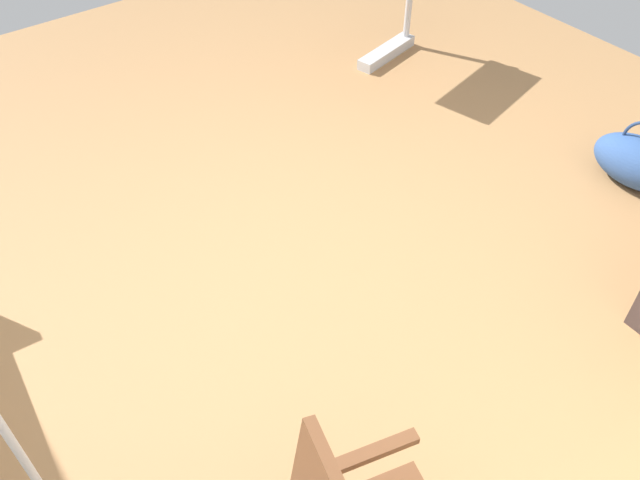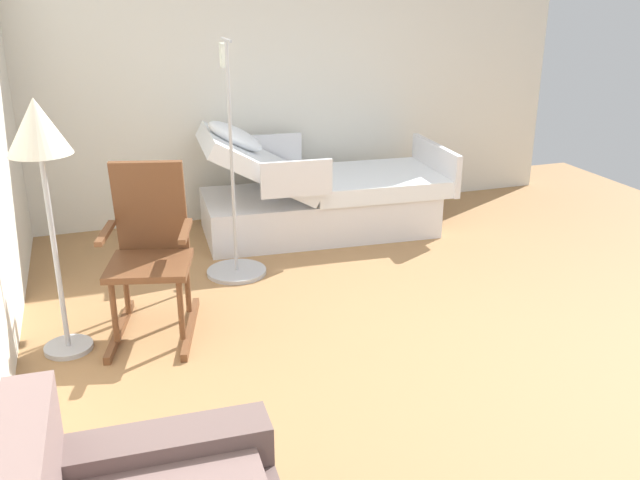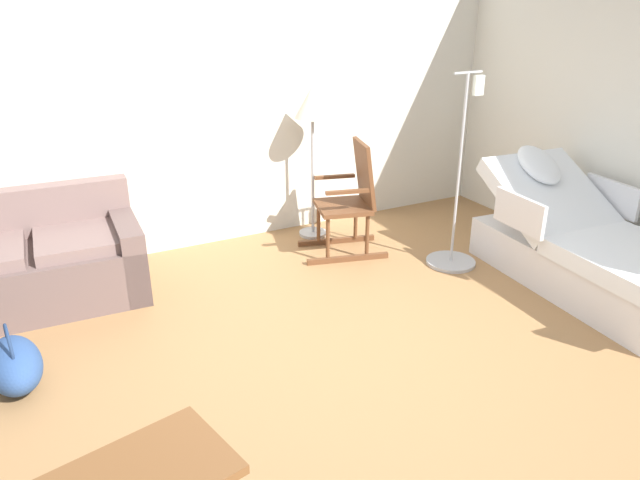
{
  "view_description": "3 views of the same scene",
  "coord_description": "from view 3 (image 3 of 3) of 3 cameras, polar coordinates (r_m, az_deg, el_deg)",
  "views": [
    {
      "loc": [
        1.35,
        2.13,
        2.58
      ],
      "look_at": [
        0.13,
        0.53,
        0.62
      ],
      "focal_mm": 36.9,
      "sensor_mm": 36.0,
      "label": 1
    },
    {
      "loc": [
        -3.21,
        1.92,
        2.04
      ],
      "look_at": [
        0.2,
        0.74,
        0.69
      ],
      "focal_mm": 38.82,
      "sensor_mm": 36.0,
      "label": 2
    },
    {
      "loc": [
        -1.84,
        -2.85,
        2.3
      ],
      "look_at": [
        -0.05,
        0.6,
        0.66
      ],
      "focal_mm": 33.58,
      "sensor_mm": 36.0,
      "label": 3
    }
  ],
  "objects": [
    {
      "name": "hospital_bed",
      "position": [
        5.33,
        24.29,
        -1.2
      ],
      "size": [
        1.11,
        2.12,
        1.05
      ],
      "color": "silver",
      "rests_on": "ground"
    },
    {
      "name": "back_wall",
      "position": [
        5.72,
        -8.51,
        13.09
      ],
      "size": [
        5.81,
        0.1,
        2.7
      ],
      "primitive_type": "cube",
      "color": "silver",
      "rests_on": "ground"
    },
    {
      "name": "ground_plane",
      "position": [
        4.1,
        4.57,
        -11.34
      ],
      "size": [
        7.01,
        7.01,
        0.0
      ],
      "primitive_type": "plane",
      "color": "#9E7247"
    },
    {
      "name": "couch",
      "position": [
        5.15,
        -25.61,
        -2.28
      ],
      "size": [
        1.63,
        0.92,
        0.85
      ],
      "color": "#68534F",
      "rests_on": "ground"
    },
    {
      "name": "duffel_bag",
      "position": [
        4.22,
        -27.13,
        -10.51
      ],
      "size": [
        0.37,
        0.59,
        0.43
      ],
      "color": "#2D4C84",
      "rests_on": "ground"
    },
    {
      "name": "floor_lamp",
      "position": [
        5.69,
        -0.72,
        12.05
      ],
      "size": [
        0.34,
        0.34,
        1.48
      ],
      "color": "#B2B5BA",
      "rests_on": "ground"
    },
    {
      "name": "iv_pole",
      "position": [
        5.45,
        12.61,
        0.22
      ],
      "size": [
        0.44,
        0.44,
        1.69
      ],
      "color": "#B2B5BA",
      "rests_on": "ground"
    },
    {
      "name": "rocking_chair",
      "position": [
        5.49,
        2.94,
        3.77
      ],
      "size": [
        0.86,
        0.65,
        1.05
      ],
      "color": "brown",
      "rests_on": "ground"
    }
  ]
}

